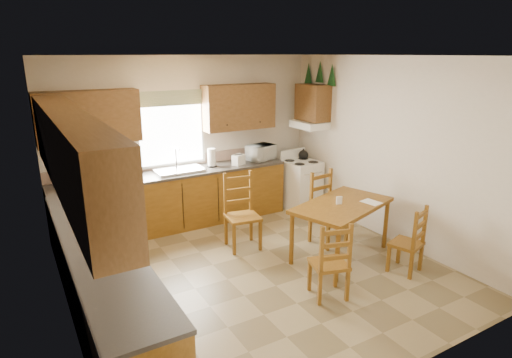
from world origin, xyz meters
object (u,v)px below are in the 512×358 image
chair_near_left (329,259)px  chair_near_right (407,239)px  microwave (261,153)px  dining_table (341,230)px  chair_far_right (329,209)px  stove (301,185)px  chair_far_left (243,212)px

chair_near_left → chair_near_right: (1.24, -0.04, -0.02)m
microwave → chair_near_right: microwave is taller
microwave → dining_table: 2.25m
chair_near_right → chair_far_right: size_ratio=0.83×
stove → chair_far_left: size_ratio=0.79×
chair_far_right → microwave: bearing=87.5°
stove → microwave: 0.96m
chair_far_left → chair_far_right: 1.27m
microwave → chair_near_left: (-0.81, -2.87, -0.58)m
microwave → chair_near_left: size_ratio=0.47×
chair_near_right → stove: bearing=-113.1°
chair_near_right → chair_far_left: (-1.47, 1.68, 0.10)m
stove → chair_far_left: 1.95m
chair_far_right → chair_far_left: bearing=149.9°
stove → dining_table: (-0.66, -1.85, -0.04)m
dining_table → chair_near_left: 1.09m
stove → chair_near_right: size_ratio=0.96×
chair_near_left → chair_far_left: chair_far_left is taller
stove → dining_table: bearing=-115.7°
chair_near_left → chair_near_right: bearing=-165.5°
chair_near_right → chair_far_right: (-0.30, 1.18, 0.09)m
dining_table → chair_near_left: bearing=-156.0°
stove → chair_far_right: size_ratio=0.80×
dining_table → chair_near_right: chair_near_right is taller
chair_near_left → stove: bearing=-103.4°
chair_near_right → chair_far_right: 1.22m
stove → chair_far_left: bearing=-157.3°
dining_table → chair_far_right: bearing=55.1°
dining_table → chair_far_left: 1.40m
stove → microwave: (-0.66, 0.30, 0.63)m
chair_far_left → stove: bearing=37.4°
stove → chair_near_right: chair_near_right is taller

